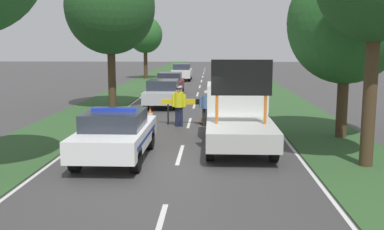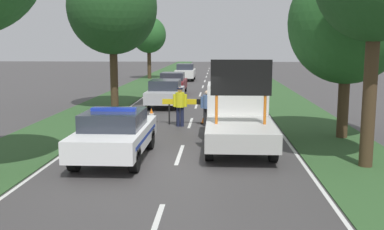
% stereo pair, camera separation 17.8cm
% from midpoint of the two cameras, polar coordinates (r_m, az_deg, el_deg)
% --- Properties ---
extents(ground_plane, '(160.00, 160.00, 0.00)m').
position_cam_midpoint_polar(ground_plane, '(13.52, -1.51, -5.96)').
color(ground_plane, '#3D3A3A').
extents(lane_markings, '(7.56, 73.16, 0.01)m').
position_cam_midpoint_polar(lane_markings, '(31.68, 1.21, 2.63)').
color(lane_markings, silver).
rests_on(lane_markings, ground).
extents(grass_verge_left, '(3.06, 120.00, 0.03)m').
position_cam_midpoint_polar(grass_verge_left, '(33.82, -7.82, 2.97)').
color(grass_verge_left, '#2D5128').
rests_on(grass_verge_left, ground).
extents(grass_verge_right, '(3.06, 120.00, 0.03)m').
position_cam_midpoint_polar(grass_verge_right, '(33.48, 10.53, 2.84)').
color(grass_verge_right, '#2D5128').
rests_on(grass_verge_right, ground).
extents(police_car, '(1.93, 4.61, 1.61)m').
position_cam_midpoint_polar(police_car, '(13.86, -9.37, -2.32)').
color(police_car, white).
rests_on(police_car, ground).
extents(work_truck, '(2.16, 5.35, 3.02)m').
position_cam_midpoint_polar(work_truck, '(15.73, 6.19, -0.01)').
color(work_truck, white).
rests_on(work_truck, ground).
extents(road_barrier, '(3.00, 0.08, 1.13)m').
position_cam_midpoint_polar(road_barrier, '(19.57, 0.84, 1.46)').
color(road_barrier, black).
rests_on(road_barrier, ground).
extents(police_officer, '(0.60, 0.38, 1.68)m').
position_cam_midpoint_polar(police_officer, '(19.15, -1.27, 1.50)').
color(police_officer, '#191E38').
rests_on(police_officer, ground).
extents(pedestrian_civilian, '(0.55, 0.35, 1.54)m').
position_cam_midpoint_polar(pedestrian_civilian, '(19.25, 2.17, 1.25)').
color(pedestrian_civilian, '#232326').
rests_on(pedestrian_civilian, ground).
extents(traffic_cone_near_police, '(0.44, 0.44, 0.61)m').
position_cam_midpoint_polar(traffic_cone_near_police, '(18.34, -6.27, -1.09)').
color(traffic_cone_near_police, black).
rests_on(traffic_cone_near_police, ground).
extents(traffic_cone_centre_front, '(0.37, 0.37, 0.51)m').
position_cam_midpoint_polar(traffic_cone_centre_front, '(19.96, 1.89, -0.37)').
color(traffic_cone_centre_front, black).
rests_on(traffic_cone_centre_front, ground).
extents(traffic_cone_near_truck, '(0.37, 0.37, 0.52)m').
position_cam_midpoint_polar(traffic_cone_near_truck, '(20.24, 5.58, -0.27)').
color(traffic_cone_near_truck, black).
rests_on(traffic_cone_near_truck, ground).
extents(traffic_cone_behind_barrier, '(0.48, 0.48, 0.66)m').
position_cam_midpoint_polar(traffic_cone_behind_barrier, '(20.28, -4.91, -0.03)').
color(traffic_cone_behind_barrier, black).
rests_on(traffic_cone_behind_barrier, ground).
extents(traffic_cone_lane_edge, '(0.37, 0.37, 0.52)m').
position_cam_midpoint_polar(traffic_cone_lane_edge, '(19.44, -8.92, -0.71)').
color(traffic_cone_lane_edge, black).
rests_on(traffic_cone_lane_edge, ground).
extents(queued_car_sedan_silver, '(1.85, 4.56, 1.51)m').
position_cam_midpoint_polar(queued_car_sedan_silver, '(25.60, -3.18, 2.85)').
color(queued_car_sedan_silver, '#B2B2B7').
rests_on(queued_car_sedan_silver, ground).
extents(queued_car_wagon_maroon, '(1.81, 4.16, 1.52)m').
position_cam_midpoint_polar(queued_car_wagon_maroon, '(32.28, -2.30, 4.12)').
color(queued_car_wagon_maroon, maroon).
rests_on(queued_car_wagon_maroon, ground).
extents(queued_car_sedan_black, '(1.76, 4.12, 1.44)m').
position_cam_midpoint_polar(queued_car_sedan_black, '(38.70, 4.74, 4.84)').
color(queued_car_sedan_black, black).
rests_on(queued_car_sedan_black, ground).
extents(queued_car_van_white, '(1.80, 4.13, 1.62)m').
position_cam_midpoint_polar(queued_car_van_white, '(44.26, -0.72, 5.48)').
color(queued_car_van_white, silver).
rests_on(queued_car_van_white, ground).
extents(roadside_tree_near_left, '(4.27, 4.27, 6.52)m').
position_cam_midpoint_polar(roadside_tree_near_left, '(17.54, 19.42, 11.01)').
color(roadside_tree_near_left, '#42301E').
rests_on(roadside_tree_near_left, ground).
extents(roadside_tree_near_right, '(3.49, 3.49, 6.30)m').
position_cam_midpoint_polar(roadside_tree_near_right, '(46.47, -5.39, 10.07)').
color(roadside_tree_near_right, '#42301E').
rests_on(roadside_tree_near_right, ground).
extents(roadside_tree_mid_left, '(4.78, 4.78, 7.97)m').
position_cam_midpoint_polar(roadside_tree_mid_left, '(24.91, -9.89, 13.32)').
color(roadside_tree_mid_left, '#42301E').
rests_on(roadside_tree_mid_left, ground).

